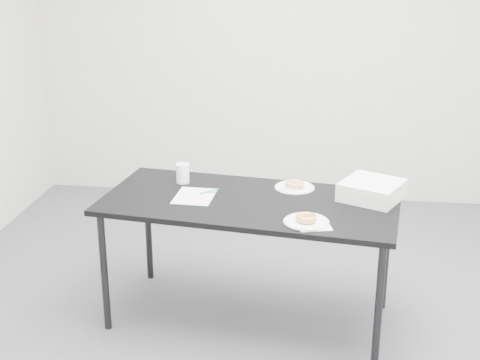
# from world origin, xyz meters

# --- Properties ---
(floor) EXTENTS (4.00, 4.00, 0.00)m
(floor) POSITION_xyz_m (0.00, 0.00, 0.00)
(floor) COLOR #505055
(floor) RESTS_ON ground
(wall_back) EXTENTS (4.00, 0.02, 2.70)m
(wall_back) POSITION_xyz_m (0.00, 2.00, 1.35)
(wall_back) COLOR silver
(wall_back) RESTS_ON floor
(table) EXTENTS (1.70, 0.96, 0.74)m
(table) POSITION_xyz_m (0.03, -0.06, 0.68)
(table) COLOR black
(table) RESTS_ON floor
(scorecard) EXTENTS (0.22, 0.28, 0.00)m
(scorecard) POSITION_xyz_m (-0.28, -0.04, 0.74)
(scorecard) COLOR white
(scorecard) RESTS_ON table
(logo_patch) EXTENTS (0.05, 0.05, 0.00)m
(logo_patch) POSITION_xyz_m (-0.19, 0.04, 0.74)
(logo_patch) COLOR green
(logo_patch) RESTS_ON scorecard
(pen) EXTENTS (0.10, 0.09, 0.01)m
(pen) POSITION_xyz_m (-0.21, 0.04, 0.74)
(pen) COLOR #0D8F91
(pen) RESTS_ON scorecard
(napkin) EXTENTS (0.20, 0.20, 0.00)m
(napkin) POSITION_xyz_m (0.39, -0.36, 0.74)
(napkin) COLOR white
(napkin) RESTS_ON table
(plate_near) EXTENTS (0.23, 0.23, 0.01)m
(plate_near) POSITION_xyz_m (0.36, -0.34, 0.74)
(plate_near) COLOR white
(plate_near) RESTS_ON napkin
(donut_near) EXTENTS (0.12, 0.12, 0.04)m
(donut_near) POSITION_xyz_m (0.36, -0.34, 0.76)
(donut_near) COLOR #D28442
(donut_near) RESTS_ON plate_near
(plate_far) EXTENTS (0.23, 0.23, 0.01)m
(plate_far) POSITION_xyz_m (0.27, 0.17, 0.74)
(plate_far) COLOR white
(plate_far) RESTS_ON table
(donut_far) EXTENTS (0.15, 0.15, 0.04)m
(donut_far) POSITION_xyz_m (0.27, 0.17, 0.76)
(donut_far) COLOR #D28442
(donut_far) RESTS_ON plate_far
(coffee_cup) EXTENTS (0.08, 0.08, 0.12)m
(coffee_cup) POSITION_xyz_m (-0.39, 0.18, 0.80)
(coffee_cup) COLOR white
(coffee_cup) RESTS_ON table
(cup_lid) EXTENTS (0.10, 0.10, 0.01)m
(cup_lid) POSITION_xyz_m (0.25, 0.13, 0.74)
(cup_lid) COLOR silver
(cup_lid) RESTS_ON table
(bakery_box) EXTENTS (0.40, 0.40, 0.10)m
(bakery_box) POSITION_xyz_m (0.70, 0.05, 0.79)
(bakery_box) COLOR white
(bakery_box) RESTS_ON table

